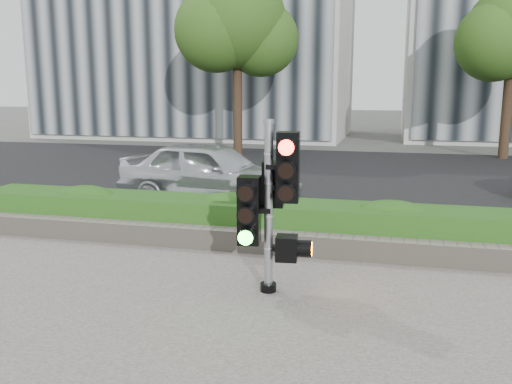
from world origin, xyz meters
TOP-DOWN VIEW (x-y plane):
  - ground at (0.00, 0.00)m, footprint 120.00×120.00m
  - road at (0.00, 10.00)m, footprint 60.00×13.00m
  - curb at (0.00, 3.15)m, footprint 60.00×0.25m
  - stone_wall at (0.00, 1.90)m, footprint 12.00×0.32m
  - hedge at (0.00, 2.55)m, footprint 12.00×1.00m
  - tree_left at (-4.52, 14.56)m, footprint 4.61×4.03m
  - tree_right at (5.48, 15.55)m, footprint 4.10×3.58m
  - traffic_signal at (0.00, 0.29)m, footprint 0.78×0.60m
  - car_silver at (-2.51, 5.26)m, footprint 4.36×2.18m

SIDE VIEW (x-z plane):
  - ground at x=0.00m, z-range 0.00..0.00m
  - road at x=0.00m, z-range 0.00..0.02m
  - curb at x=0.00m, z-range 0.00..0.12m
  - stone_wall at x=0.00m, z-range 0.03..0.37m
  - hedge at x=0.00m, z-range 0.03..0.71m
  - car_silver at x=-2.51m, z-range 0.02..1.45m
  - traffic_signal at x=0.00m, z-range 0.15..2.36m
  - tree_right at x=5.48m, z-range 1.22..7.75m
  - tree_left at x=-4.52m, z-range 1.37..8.72m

